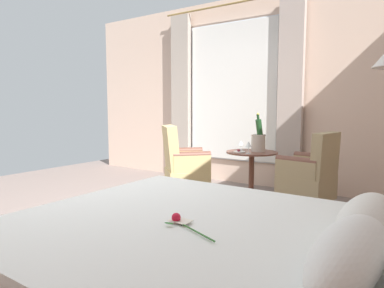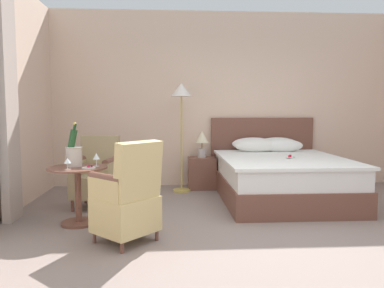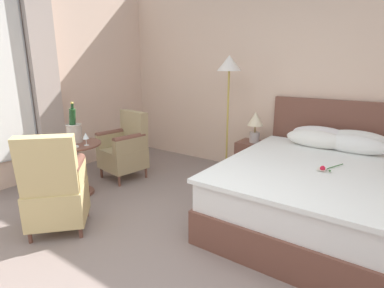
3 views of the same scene
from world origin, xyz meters
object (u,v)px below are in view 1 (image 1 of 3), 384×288
Objects in this scene: side_table_round at (251,171)px; snack_plate at (239,151)px; wine_glass_near_edge at (248,145)px; armchair_by_window at (310,176)px; bed at (229,284)px; armchair_facing_bed at (184,171)px; champagne_bucket at (258,140)px; wine_glass_near_bucket at (241,143)px.

snack_plate reaches higher than side_table_round.
side_table_round is at bearing -167.35° from wine_glass_near_edge.
side_table_round is 0.70× the size of armchair_by_window.
bed reaches higher than snack_plate.
armchair_facing_bed is (0.43, -0.69, -0.34)m from wine_glass_near_edge.
wine_glass_near_edge is 0.16× the size of armchair_by_window.
armchair_facing_bed is at bearing -45.86° from champagne_bucket.
armchair_facing_bed is (-2.01, -1.73, 0.08)m from bed.
bed is 2.79m from snack_plate.
bed reaches higher than wine_glass_near_bucket.
wine_glass_near_bucket is at bearing -107.48° from side_table_round.
wine_glass_near_edge is at bearing 12.65° from side_table_round.
side_table_round is at bearing 72.52° from wine_glass_near_bucket.
armchair_facing_bed is (0.69, -0.71, -0.38)m from champagne_bucket.
champagne_bucket is 0.26m from wine_glass_near_edge.
armchair_facing_bed reaches higher than wine_glass_near_edge.
wine_glass_near_bucket is 0.86× the size of snack_plate.
wine_glass_near_bucket is 0.35m from wine_glass_near_edge.
armchair_by_window is 0.94× the size of armchair_facing_bed.
champagne_bucket is 0.53× the size of armchair_by_window.
armchair_by_window is (0.12, 0.96, -0.32)m from wine_glass_near_bucket.
armchair_by_window is at bearing 95.60° from snack_plate.
snack_plate is 0.15× the size of armchair_facing_bed.
armchair_by_window is at bearing -173.11° from bed.
bed is 2.20× the size of armchair_facing_bed.
armchair_by_window reaches higher than side_table_round.
champagne_bucket reaches higher than side_table_round.
wine_glass_near_bucket is 0.82× the size of wine_glass_near_edge.
armchair_facing_bed is at bearing -58.01° from wine_glass_near_edge.
champagne_bucket is 0.50× the size of armchair_facing_bed.
side_table_round is 0.78m from armchair_by_window.
wine_glass_near_edge is (-2.44, -1.04, 0.42)m from bed.
armchair_by_window is (-0.14, 0.73, -0.34)m from wine_glass_near_edge.
snack_plate is 0.76m from armchair_facing_bed.
champagne_bucket is at bearing 128.62° from side_table_round.
snack_plate is at bearing 132.33° from armchair_facing_bed.
wine_glass_near_edge is 0.19m from snack_plate.
bed is 2.92m from champagne_bucket.
wine_glass_near_edge is 0.15× the size of armchair_facing_bed.
armchair_by_window reaches higher than wine_glass_near_bucket.
wine_glass_near_bucket reaches higher than snack_plate.
armchair_by_window is 1.53m from armchair_facing_bed.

